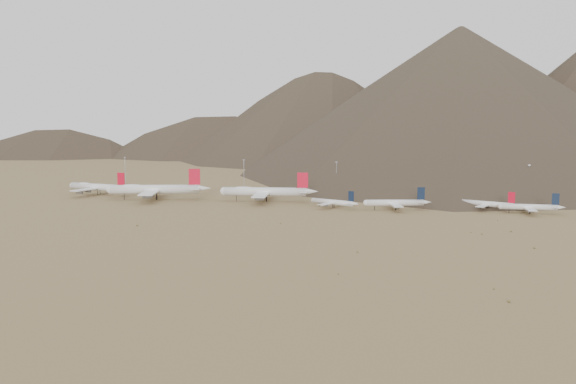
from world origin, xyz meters
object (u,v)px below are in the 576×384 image
(widebody_centre, at_px, (155,189))
(narrowbody_a, at_px, (334,202))
(narrowbody_b, at_px, (396,203))
(control_tower, at_px, (330,185))
(widebody_east, at_px, (265,191))
(widebody_west, at_px, (98,187))

(widebody_centre, bearing_deg, narrowbody_a, -21.48)
(widebody_centre, relative_size, narrowbody_b, 1.70)
(narrowbody_a, height_order, control_tower, narrowbody_a)
(widebody_east, relative_size, narrowbody_a, 1.99)
(widebody_east, height_order, narrowbody_b, widebody_east)
(widebody_east, bearing_deg, narrowbody_a, -30.09)
(widebody_east, xyz_separation_m, narrowbody_b, (97.11, -14.55, -2.57))
(widebody_west, relative_size, control_tower, 5.29)
(widebody_west, relative_size, widebody_east, 0.88)
(widebody_centre, height_order, narrowbody_a, widebody_centre)
(widebody_east, xyz_separation_m, control_tower, (30.70, 81.16, -2.15))
(widebody_west, xyz_separation_m, narrowbody_b, (239.66, -12.89, -1.63))
(narrowbody_a, bearing_deg, control_tower, 125.00)
(widebody_centre, height_order, widebody_east, widebody_centre)
(narrowbody_b, bearing_deg, widebody_centre, 161.36)
(widebody_centre, relative_size, narrowbody_a, 2.07)
(widebody_west, distance_m, narrowbody_a, 198.81)
(widebody_east, bearing_deg, control_tower, 57.36)
(narrowbody_b, bearing_deg, widebody_east, 152.98)
(widebody_west, relative_size, narrowbody_a, 1.75)
(widebody_centre, height_order, control_tower, widebody_centre)
(narrowbody_a, relative_size, control_tower, 3.02)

